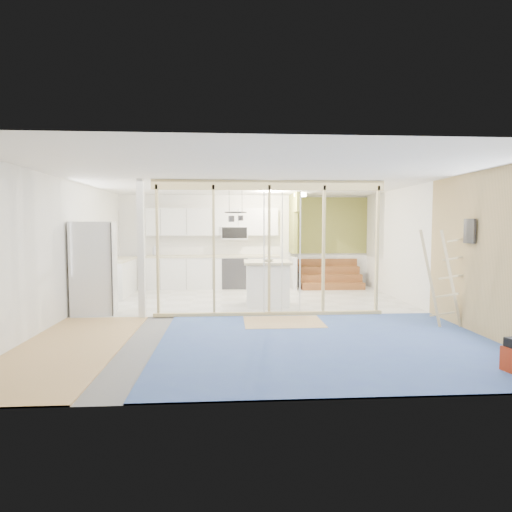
{
  "coord_description": "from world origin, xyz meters",
  "views": [
    {
      "loc": [
        -0.48,
        -8.09,
        1.73
      ],
      "look_at": [
        0.09,
        0.6,
        1.12
      ],
      "focal_mm": 30.0,
      "sensor_mm": 36.0,
      "label": 1
    }
  ],
  "objects": [
    {
      "name": "green_partition",
      "position": [
        2.04,
        3.66,
        0.94
      ],
      "size": [
        2.25,
        1.51,
        2.6
      ],
      "color": "olive",
      "rests_on": "room"
    },
    {
      "name": "fridge",
      "position": [
        -3.1,
        0.45,
        0.91
      ],
      "size": [
        0.88,
        0.86,
        1.82
      ],
      "rotation": [
        0.0,
        0.0,
        0.14
      ],
      "color": "silver",
      "rests_on": "room"
    },
    {
      "name": "pot_rack",
      "position": [
        -0.31,
        1.89,
        2.0
      ],
      "size": [
        0.52,
        0.52,
        0.72
      ],
      "color": "black",
      "rests_on": "room"
    },
    {
      "name": "ceiling_light",
      "position": [
        1.4,
        3.0,
        2.54
      ],
      "size": [
        0.32,
        0.32,
        0.08
      ],
      "primitive_type": "cylinder",
      "color": "#FFEABF",
      "rests_on": "room"
    },
    {
      "name": "sheathing_panel",
      "position": [
        3.48,
        -2.0,
        1.3
      ],
      "size": [
        0.02,
        4.0,
        2.6
      ],
      "primitive_type": "cube",
      "color": "tan",
      "rests_on": "room"
    },
    {
      "name": "base_cabinets",
      "position": [
        -1.61,
        3.36,
        0.47
      ],
      "size": [
        4.45,
        2.24,
        0.93
      ],
      "color": "white",
      "rests_on": "room"
    },
    {
      "name": "soap_bottle_a",
      "position": [
        -2.5,
        3.79,
        1.08
      ],
      "size": [
        0.14,
        0.14,
        0.3
      ],
      "primitive_type": "imported",
      "rotation": [
        0.0,
        0.0,
        -0.23
      ],
      "color": "#B6B8CA",
      "rests_on": "base_cabinets"
    },
    {
      "name": "soap_bottle_b",
      "position": [
        0.7,
        3.75,
        1.02
      ],
      "size": [
        0.09,
        0.1,
        0.17
      ],
      "primitive_type": "imported",
      "rotation": [
        0.0,
        0.0,
        0.24
      ],
      "color": "white",
      "rests_on": "base_cabinets"
    },
    {
      "name": "upper_cabinets",
      "position": [
        -0.84,
        3.82,
        1.82
      ],
      "size": [
        3.6,
        0.41,
        0.85
      ],
      "color": "white",
      "rests_on": "room"
    },
    {
      "name": "stud_frame",
      "position": [
        -0.24,
        -0.0,
        1.59
      ],
      "size": [
        4.66,
        0.14,
        2.6
      ],
      "color": "tan",
      "rests_on": "room"
    },
    {
      "name": "bowl",
      "position": [
        0.38,
        1.0,
        1.01
      ],
      "size": [
        0.3,
        0.3,
        0.06
      ],
      "primitive_type": "imported",
      "rotation": [
        0.0,
        0.0,
        -0.19
      ],
      "color": "silver",
      "rests_on": "island"
    },
    {
      "name": "floor_overlays",
      "position": [
        0.07,
        0.06,
        0.01
      ],
      "size": [
        7.0,
        8.0,
        0.03
      ],
      "color": "silver",
      "rests_on": "room"
    },
    {
      "name": "room",
      "position": [
        0.0,
        0.0,
        1.3
      ],
      "size": [
        7.01,
        8.01,
        2.61
      ],
      "color": "slate",
      "rests_on": "ground"
    },
    {
      "name": "electrical_panel",
      "position": [
        3.43,
        -1.4,
        1.65
      ],
      "size": [
        0.04,
        0.3,
        0.4
      ],
      "primitive_type": "cube",
      "color": "#343439",
      "rests_on": "room"
    },
    {
      "name": "ladder",
      "position": [
        3.18,
        -1.08,
        0.85
      ],
      "size": [
        0.88,
        0.17,
        1.66
      ],
      "rotation": [
        0.0,
        0.0,
        -0.36
      ],
      "color": "tan",
      "rests_on": "room"
    },
    {
      "name": "island",
      "position": [
        0.36,
        1.1,
        0.49
      ],
      "size": [
        1.03,
        1.03,
        0.98
      ],
      "rotation": [
        0.0,
        0.0,
        -0.03
      ],
      "color": "white",
      "rests_on": "room"
    }
  ]
}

